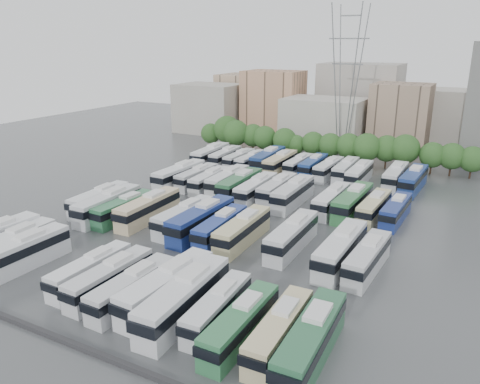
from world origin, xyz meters
The scene contains 52 objects.
ground centered at (0.00, 0.00, 0.00)m, with size 220.00×220.00×0.00m, color #424447.
parapet centered at (0.00, -33.00, 0.25)m, with size 56.00×0.50×0.50m, color #2D2D30.
tree_line centered at (-1.28, 42.13, 4.36)m, with size 64.59×7.94×8.48m.
city_buildings centered at (-7.46, 71.86, 7.87)m, with size 102.00×35.00×20.00m.
electricity_pylon centered at (2.00, 50.00, 18.66)m, with size 9.00×6.91×33.83m.
bus_r0_s1 centered at (-18.14, -23.63, 1.88)m, with size 3.28×12.33×3.83m.
bus_r0_s2 centered at (-14.91, -25.16, 2.01)m, with size 3.17×13.15×4.10m.
bus_r0_s5 centered at (-4.89, -23.82, 1.70)m, with size 2.57×11.09×3.47m.
bus_r0_s6 centered at (-1.63, -24.24, 1.78)m, with size 2.82×11.59×3.62m.
bus_r0_s7 centered at (1.83, -24.74, 1.76)m, with size 2.79×11.51×3.59m.
bus_r0_s8 centered at (5.16, -23.25, 2.02)m, with size 3.46×13.22×4.11m.
bus_r0_s9 centered at (8.10, -24.37, 2.10)m, with size 3.54×13.77×4.29m.
bus_r0_s10 centered at (11.46, -23.71, 1.67)m, with size 2.88×10.94×3.40m.
bus_r0_s11 centered at (14.74, -25.19, 1.77)m, with size 2.56×11.53×3.61m.
bus_r0_s12 centered at (18.22, -24.44, 1.75)m, with size 2.77×11.44×3.57m.
bus_r0_s13 centered at (21.25, -24.74, 1.96)m, with size 3.12×12.80×3.99m.
bus_r1_s0 centered at (-21.35, -5.38, 1.86)m, with size 3.06×12.14×3.78m.
bus_r1_s1 centered at (-18.02, -6.99, 2.01)m, with size 3.29×13.12×4.09m.
bus_r1_s2 centered at (-15.06, -6.72, 1.80)m, with size 2.98×11.80×3.67m.
bus_r1_s3 centered at (-11.54, -5.32, 2.00)m, with size 3.03×13.02×4.07m.
bus_r1_s5 centered at (-4.93, -5.44, 1.88)m, with size 3.15×12.28×3.82m.
bus_r1_s6 centered at (-1.77, -5.80, 2.09)m, with size 3.30×13.66×4.26m.
bus_r1_s7 centered at (1.65, -6.32, 1.82)m, with size 2.96×11.92×3.72m.
bus_r1_s8 centered at (4.89, -6.02, 1.93)m, with size 2.93×12.55×3.92m.
bus_r1_s10 centered at (11.47, -4.79, 1.96)m, with size 2.78×12.72×3.99m.
bus_r1_s12 centered at (18.29, -6.07, 2.05)m, with size 3.17×13.34×4.17m.
bus_r1_s13 centered at (21.63, -6.52, 1.83)m, with size 3.18×11.99×3.73m.
bus_r2_s1 centered at (-18.02, 12.01, 2.05)m, with size 3.29×13.38×4.17m.
bus_r2_s2 centered at (-14.95, 13.13, 1.77)m, with size 2.61×11.50×3.60m.
bus_r2_s3 centered at (-11.67, 12.37, 1.76)m, with size 2.87×11.52×3.59m.
bus_r2_s4 centered at (-8.30, 13.30, 1.95)m, with size 3.09×12.70×3.96m.
bus_r2_s5 centered at (-5.09, 11.90, 2.00)m, with size 2.95×12.98×4.06m.
bus_r2_s6 centered at (-1.57, 11.18, 1.92)m, with size 2.86×12.47×3.90m.
bus_r2_s7 centered at (1.58, 12.95, 1.88)m, with size 2.72×12.21×3.83m.
bus_r2_s8 centered at (4.97, 11.77, 2.00)m, with size 2.85×13.01×4.08m.
bus_r2_s10 centered at (11.56, 11.73, 1.85)m, with size 2.89×12.07×3.77m.
bus_r2_s11 centered at (14.89, 11.93, 2.04)m, with size 3.40×13.33×4.15m.
bus_r2_s12 centered at (18.25, 11.74, 1.79)m, with size 3.06×11.71×3.64m.
bus_r2_s13 centered at (21.46, 11.93, 1.75)m, with size 2.94×11.44×3.56m.
bus_r3_s0 centered at (-21.46, 28.84, 2.02)m, with size 3.44×13.23×4.11m.
bus_r3_s1 centered at (-18.21, 29.78, 1.77)m, with size 2.90×11.59×3.61m.
bus_r3_s2 centered at (-14.75, 29.75, 1.67)m, with size 2.55×10.85×3.39m.
bus_r3_s3 centered at (-11.57, 29.21, 1.71)m, with size 2.62×11.13×3.48m.
bus_r3_s4 centered at (-8.38, 30.77, 2.08)m, with size 3.37×13.57×4.23m.
bus_r3_s5 centered at (-5.09, 29.72, 1.97)m, with size 2.85×12.79×4.01m.
bus_r3_s6 centered at (-1.57, 31.07, 1.69)m, with size 2.73×11.06×3.45m.
bus_r3_s7 centered at (1.60, 31.19, 1.81)m, with size 2.62×11.74×3.68m.
bus_r3_s8 centered at (5.05, 30.52, 1.77)m, with size 3.06×11.62×3.61m.
bus_r3_s9 centered at (8.36, 31.15, 1.82)m, with size 2.71×11.87×3.72m.
bus_r3_s10 centered at (11.51, 29.19, 1.86)m, with size 2.65×12.11×3.80m.
bus_r3_s12 centered at (17.93, 30.62, 1.93)m, with size 2.78×12.55×3.93m.
bus_r3_s13 centered at (21.32, 29.39, 2.00)m, with size 3.46×13.09×4.07m.
Camera 1 is at (31.75, -57.26, 25.94)m, focal length 35.00 mm.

